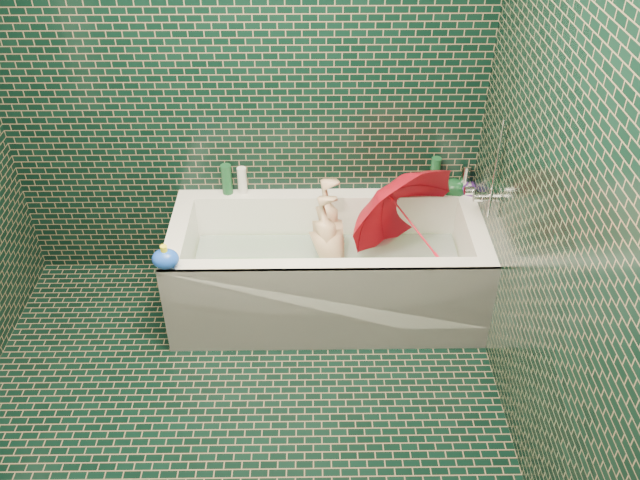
{
  "coord_description": "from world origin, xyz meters",
  "views": [
    {
      "loc": [
        0.37,
        -1.92,
        2.65
      ],
      "look_at": [
        0.41,
        0.82,
        0.61
      ],
      "focal_mm": 38.0,
      "sensor_mm": 36.0,
      "label": 1
    }
  ],
  "objects_px": {
    "bathtub": "(327,277)",
    "rubber_duck": "(428,186)",
    "umbrella": "(413,226)",
    "child": "(333,259)",
    "bath_toy": "(165,259)"
  },
  "relations": [
    {
      "from": "bathtub",
      "to": "child",
      "type": "relative_size",
      "value": 1.86
    },
    {
      "from": "child",
      "to": "bath_toy",
      "type": "distance_m",
      "value": 0.95
    },
    {
      "from": "child",
      "to": "bath_toy",
      "type": "relative_size",
      "value": 5.84
    },
    {
      "from": "bathtub",
      "to": "rubber_duck",
      "type": "relative_size",
      "value": 15.82
    },
    {
      "from": "bathtub",
      "to": "rubber_duck",
      "type": "height_order",
      "value": "rubber_duck"
    },
    {
      "from": "child",
      "to": "umbrella",
      "type": "distance_m",
      "value": 0.49
    },
    {
      "from": "umbrella",
      "to": "rubber_duck",
      "type": "distance_m",
      "value": 0.35
    },
    {
      "from": "umbrella",
      "to": "bath_toy",
      "type": "height_order",
      "value": "umbrella"
    },
    {
      "from": "umbrella",
      "to": "rubber_duck",
      "type": "bearing_deg",
      "value": 45.02
    },
    {
      "from": "umbrella",
      "to": "bath_toy",
      "type": "relative_size",
      "value": 4.05
    },
    {
      "from": "child",
      "to": "umbrella",
      "type": "relative_size",
      "value": 1.44
    },
    {
      "from": "umbrella",
      "to": "rubber_duck",
      "type": "xyz_separation_m",
      "value": [
        0.12,
        0.32,
        0.05
      ]
    },
    {
      "from": "rubber_duck",
      "to": "bathtub",
      "type": "bearing_deg",
      "value": -168.15
    },
    {
      "from": "bathtub",
      "to": "umbrella",
      "type": "height_order",
      "value": "umbrella"
    },
    {
      "from": "child",
      "to": "rubber_duck",
      "type": "xyz_separation_m",
      "value": [
        0.55,
        0.32,
        0.28
      ]
    }
  ]
}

